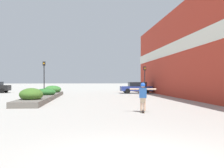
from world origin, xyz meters
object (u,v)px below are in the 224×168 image
traffic_light_right (145,75)px  skateboarder (143,94)px  skateboard (143,111)px  traffic_light_left (44,73)px  car_center_left (136,87)px

traffic_light_right → skateboarder: bearing=-103.5°
skateboard → traffic_light_left: traffic_light_left is taller
skateboard → skateboarder: skateboarder is taller
skateboard → traffic_light_left: bearing=126.9°
skateboard → traffic_light_right: (3.83, 16.00, 2.21)m
car_center_left → traffic_light_left: 11.97m
car_center_left → traffic_light_left: (-11.33, -3.42, 1.81)m
skateboard → car_center_left: car_center_left is taller
skateboarder → car_center_left: bearing=91.1°
skateboarder → traffic_light_right: bearing=87.9°
skateboard → skateboarder: size_ratio=0.44×
skateboarder → traffic_light_left: (-7.78, 16.28, 1.61)m
skateboarder → traffic_light_right: 16.50m
car_center_left → traffic_light_left: size_ratio=1.05×
traffic_light_left → traffic_light_right: 11.61m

